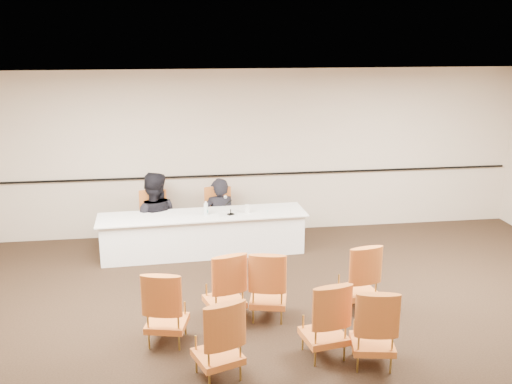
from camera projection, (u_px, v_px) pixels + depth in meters
The scene contains 21 objects.
floor at pixel (299, 338), 6.97m from camera, with size 10.00×10.00×0.00m, color black.
ceiling at pixel (305, 90), 6.16m from camera, with size 10.00×10.00×0.00m, color silver.
wall_back at pixel (254, 152), 10.38m from camera, with size 10.00×0.04×3.00m, color beige.
wall_rail at pixel (254, 174), 10.45m from camera, with size 9.80×0.04×0.03m, color black.
panel_table at pixel (203, 234), 9.57m from camera, with size 3.45×0.80×0.69m, color white, non-canonical shape.
panelist_main at pixel (219, 223), 10.13m from camera, with size 0.59×0.39×1.63m, color black.
panelist_main_chair at pixel (219, 216), 10.09m from camera, with size 0.50×0.50×0.95m, color #C37623, non-canonical shape.
panelist_second at pixel (154, 224), 9.91m from camera, with size 0.90×0.70×1.86m, color black.
panelist_second_chair at pixel (154, 220), 9.89m from camera, with size 0.50×0.50×0.95m, color #C37623, non-canonical shape.
papers at pixel (228, 215), 9.45m from camera, with size 0.30×0.22×0.00m, color silver.
microphone at pixel (231, 206), 9.40m from camera, with size 0.11×0.22×0.31m, color black, non-canonical shape.
water_bottle at pixel (206, 208), 9.40m from camera, with size 0.07×0.07×0.24m, color teal, non-canonical shape.
drinking_glass at pixel (206, 212), 9.41m from camera, with size 0.06×0.06×0.10m, color white.
coffee_cup at pixel (247, 209), 9.53m from camera, with size 0.09×0.09×0.14m, color white.
aud_chair_front_left at pixel (224, 285), 7.31m from camera, with size 0.50×0.50×0.95m, color #C37623, non-canonical shape.
aud_chair_front_mid at pixel (268, 284), 7.35m from camera, with size 0.50×0.50×0.95m, color #C37623, non-canonical shape.
aud_chair_front_right at pixel (357, 276), 7.59m from camera, with size 0.50×0.50×0.95m, color #C37623, non-canonical shape.
aud_chair_back_left at pixel (218, 337), 6.05m from camera, with size 0.50×0.50×0.95m, color #C37623, non-canonical shape.
aud_chair_back_mid at pixel (324, 318), 6.46m from camera, with size 0.50×0.50×0.95m, color #C37623, non-canonical shape.
aud_chair_back_right at pixel (373, 326), 6.29m from camera, with size 0.50×0.50×0.95m, color #C37623, non-canonical shape.
aud_chair_extra at pixel (166, 306), 6.75m from camera, with size 0.50×0.50×0.95m, color #C37623, non-canonical shape.
Camera 1 is at (-1.42, -6.09, 3.59)m, focal length 40.00 mm.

